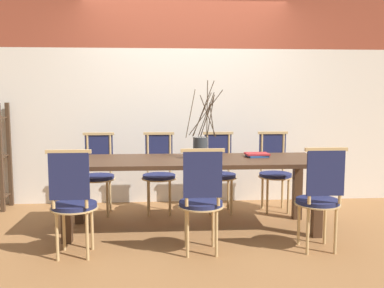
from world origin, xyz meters
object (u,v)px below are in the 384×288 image
dining_table (192,168)px  book_stack (257,155)px  chair_far_center (219,169)px  chair_near_center (320,196)px  vase_centerpiece (201,146)px

dining_table → book_stack: book_stack is taller
chair_far_center → chair_near_center: bearing=117.2°
vase_centerpiece → book_stack: 0.61m
dining_table → chair_near_center: (1.05, -0.67, -0.13)m
chair_near_center → vase_centerpiece: size_ratio=1.19×
chair_far_center → book_stack: size_ratio=3.79×
chair_near_center → dining_table: bearing=147.4°
vase_centerpiece → book_stack: size_ratio=3.18×
dining_table → vase_centerpiece: 0.24m
dining_table → book_stack: bearing=9.7°
dining_table → chair_far_center: chair_far_center is taller
vase_centerpiece → book_stack: (0.59, 0.12, -0.11)m
chair_far_center → vase_centerpiece: (-0.27, -0.68, 0.36)m
book_stack → vase_centerpiece: bearing=-168.7°
dining_table → vase_centerpiece: bearing=-1.2°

